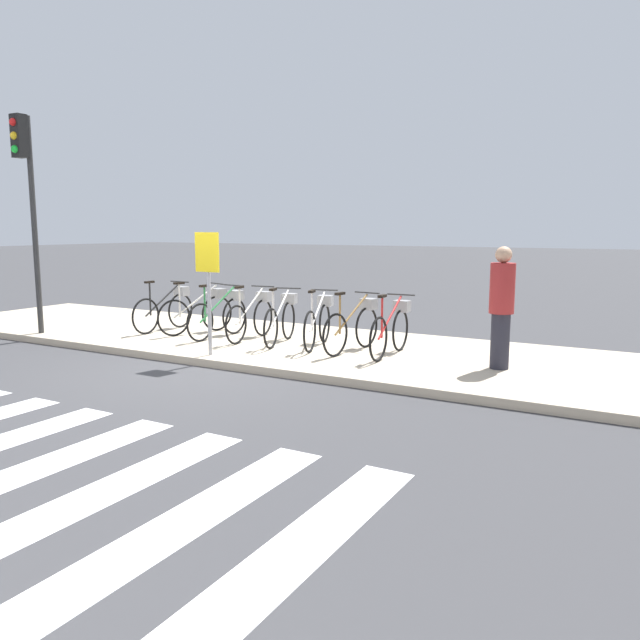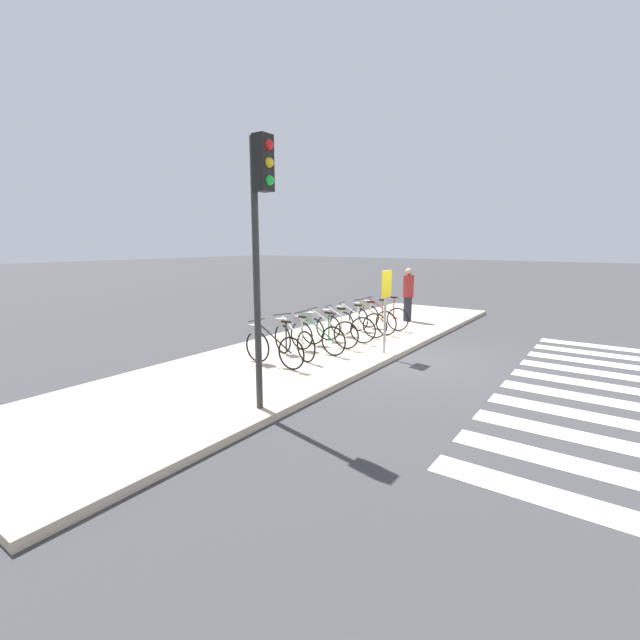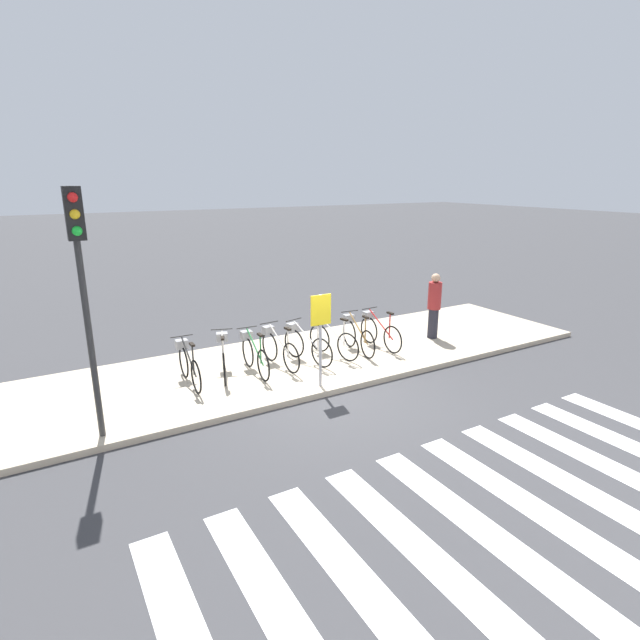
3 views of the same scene
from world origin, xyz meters
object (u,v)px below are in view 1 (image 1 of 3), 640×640
object	(u,v)px
parked_bicycle_6	(355,324)
sign_post	(208,272)
parked_bicycle_3	(253,315)
parked_bicycle_4	(282,318)
traffic_light	(26,180)
parked_bicycle_5	(319,321)
parked_bicycle_0	(167,308)
parked_bicycle_1	(200,310)
parked_bicycle_7	(392,327)
pedestrian	(502,305)
parked_bicycle_2	(221,313)

from	to	relation	value
parked_bicycle_6	sign_post	world-z (taller)	sign_post
parked_bicycle_3	parked_bicycle_6	size ratio (longest dim) A/B	1.00
parked_bicycle_4	traffic_light	world-z (taller)	traffic_light
parked_bicycle_4	parked_bicycle_5	world-z (taller)	same
parked_bicycle_0	parked_bicycle_4	world-z (taller)	same
parked_bicycle_6	parked_bicycle_1	bearing A→B (deg)	177.48
parked_bicycle_4	traffic_light	size ratio (longest dim) A/B	0.40
parked_bicycle_1	parked_bicycle_7	bearing A→B (deg)	-2.17
pedestrian	sign_post	bearing A→B (deg)	-163.00
parked_bicycle_7	parked_bicycle_0	bearing A→B (deg)	178.98
parked_bicycle_3	parked_bicycle_5	bearing A→B (deg)	-0.88
parked_bicycle_6	traffic_light	bearing A→B (deg)	-166.28
parked_bicycle_3	parked_bicycle_7	world-z (taller)	same
parked_bicycle_0	pedestrian	world-z (taller)	pedestrian
parked_bicycle_2	parked_bicycle_7	distance (m)	3.32
parked_bicycle_4	parked_bicycle_3	bearing A→B (deg)	174.89
parked_bicycle_5	pedestrian	distance (m)	3.06
parked_bicycle_1	parked_bicycle_5	xyz separation A→B (m)	(2.60, -0.08, 0.00)
parked_bicycle_2	pedestrian	bearing A→B (deg)	-1.34
parked_bicycle_0	parked_bicycle_2	size ratio (longest dim) A/B	1.00
parked_bicycle_5	traffic_light	world-z (taller)	traffic_light
sign_post	parked_bicycle_6	bearing A→B (deg)	37.65
parked_bicycle_2	parked_bicycle_6	size ratio (longest dim) A/B	1.00
parked_bicycle_1	parked_bicycle_4	distance (m)	1.90
parked_bicycle_4	parked_bicycle_6	size ratio (longest dim) A/B	0.98
parked_bicycle_7	sign_post	size ratio (longest dim) A/B	0.85
parked_bicycle_4	parked_bicycle_7	bearing A→B (deg)	-0.82
sign_post	parked_bicycle_7	bearing A→B (deg)	29.55
parked_bicycle_3	traffic_light	xyz separation A→B (m)	(-3.85, -1.52, 2.38)
parked_bicycle_1	sign_post	distance (m)	2.30
parked_bicycle_5	parked_bicycle_0	bearing A→B (deg)	179.71
parked_bicycle_6	parked_bicycle_5	bearing A→B (deg)	174.87
parked_bicycle_2	parked_bicycle_6	bearing A→B (deg)	0.32
parked_bicycle_4	parked_bicycle_1	bearing A→B (deg)	176.38
parked_bicycle_1	parked_bicycle_4	size ratio (longest dim) A/B	0.98
parked_bicycle_2	sign_post	xyz separation A→B (m)	(0.86, -1.38, 0.86)
parked_bicycle_7	parked_bicycle_2	bearing A→B (deg)	-179.82
parked_bicycle_1	traffic_light	world-z (taller)	traffic_light
parked_bicycle_1	pedestrian	distance (m)	5.64
parked_bicycle_0	parked_bicycle_7	distance (m)	4.71
parked_bicycle_0	parked_bicycle_5	xyz separation A→B (m)	(3.37, -0.02, 0.00)
sign_post	parked_bicycle_1	bearing A→B (deg)	133.89
parked_bicycle_0	parked_bicycle_1	size ratio (longest dim) A/B	1.04
parked_bicycle_4	parked_bicycle_6	xyz separation A→B (m)	(1.40, -0.03, 0.00)
sign_post	pedestrian	bearing A→B (deg)	17.00
parked_bicycle_7	traffic_light	bearing A→B (deg)	-167.63
parked_bicycle_6	pedestrian	distance (m)	2.37
traffic_light	parked_bicycle_1	bearing A→B (deg)	31.28
pedestrian	traffic_light	xyz separation A→B (m)	(-8.22, -1.31, 1.91)
traffic_light	parked_bicycle_0	bearing A→B (deg)	39.55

